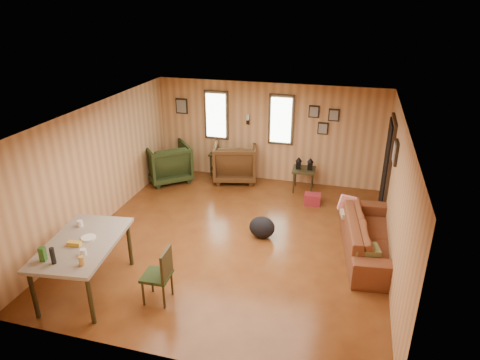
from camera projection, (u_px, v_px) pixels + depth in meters
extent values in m
cube|color=brown|center=(234.00, 239.00, 8.09)|extent=(5.50, 6.00, 0.02)
cube|color=#997C5B|center=(234.00, 115.00, 7.13)|extent=(5.50, 6.00, 0.02)
cube|color=tan|center=(269.00, 133.00, 10.28)|extent=(5.50, 0.02, 2.40)
cube|color=tan|center=(162.00, 281.00, 4.95)|extent=(5.50, 0.02, 2.40)
cube|color=tan|center=(97.00, 166.00, 8.28)|extent=(0.02, 6.00, 2.40)
cube|color=tan|center=(397.00, 199.00, 6.94)|extent=(0.02, 6.00, 2.40)
cube|color=black|center=(216.00, 115.00, 10.42)|extent=(0.60, 0.05, 1.20)
cube|color=#E0F2D1|center=(216.00, 116.00, 10.38)|extent=(0.48, 0.04, 1.06)
cube|color=black|center=(281.00, 120.00, 10.03)|extent=(0.60, 0.05, 1.20)
cube|color=#E0F2D1|center=(281.00, 120.00, 9.99)|extent=(0.48, 0.04, 1.06)
cube|color=black|center=(248.00, 122.00, 10.25)|extent=(0.07, 0.05, 0.12)
cylinder|color=silver|center=(247.00, 117.00, 10.14)|extent=(0.07, 0.07, 0.14)
cube|color=black|center=(388.00, 167.00, 8.76)|extent=(0.06, 1.00, 2.05)
cube|color=black|center=(386.00, 167.00, 8.77)|extent=(0.04, 0.82, 1.90)
cube|color=black|center=(314.00, 112.00, 9.75)|extent=(0.24, 0.04, 0.28)
cube|color=#9E998C|center=(314.00, 112.00, 9.72)|extent=(0.19, 0.02, 0.22)
cube|color=black|center=(334.00, 115.00, 9.66)|extent=(0.24, 0.04, 0.28)
cube|color=#9E998C|center=(334.00, 115.00, 9.63)|extent=(0.19, 0.02, 0.22)
cube|color=black|center=(323.00, 128.00, 9.84)|extent=(0.24, 0.04, 0.28)
cube|color=#9E998C|center=(323.00, 129.00, 9.82)|extent=(0.19, 0.02, 0.22)
cube|color=black|center=(182.00, 106.00, 10.57)|extent=(0.30, 0.04, 0.38)
cube|color=#9E998C|center=(181.00, 106.00, 10.54)|extent=(0.24, 0.02, 0.31)
cube|color=black|center=(396.00, 153.00, 7.51)|extent=(0.04, 0.34, 0.42)
cube|color=#9E998C|center=(394.00, 152.00, 7.52)|extent=(0.02, 0.27, 0.34)
imported|color=brown|center=(373.00, 230.00, 7.48)|extent=(0.98, 2.40, 0.91)
imported|color=#482D15|center=(235.00, 160.00, 10.50)|extent=(1.21, 1.16, 1.05)
imported|color=#253217|center=(168.00, 161.00, 10.46)|extent=(1.36, 1.35, 1.02)
cube|color=#332E17|center=(222.00, 154.00, 10.78)|extent=(0.59, 0.54, 0.04)
cube|color=#332E17|center=(223.00, 168.00, 10.94)|extent=(0.54, 0.49, 0.03)
cylinder|color=#332E17|center=(211.00, 166.00, 10.79)|extent=(0.04, 0.04, 0.56)
cylinder|color=#332E17|center=(229.00, 168.00, 10.65)|extent=(0.04, 0.04, 0.56)
cylinder|color=#332E17|center=(217.00, 160.00, 11.15)|extent=(0.04, 0.04, 0.56)
cylinder|color=#332E17|center=(234.00, 162.00, 11.01)|extent=(0.04, 0.04, 0.56)
cube|color=brown|center=(218.00, 150.00, 10.78)|extent=(0.10, 0.03, 0.13)
cube|color=brown|center=(226.00, 151.00, 10.72)|extent=(0.09, 0.02, 0.12)
cube|color=#332E17|center=(304.00, 170.00, 9.92)|extent=(0.53, 0.53, 0.04)
cylinder|color=#332E17|center=(294.00, 183.00, 9.88)|extent=(0.04, 0.04, 0.51)
cylinder|color=#332E17|center=(311.00, 184.00, 9.79)|extent=(0.04, 0.04, 0.51)
cylinder|color=#332E17|center=(296.00, 176.00, 10.25)|extent=(0.04, 0.04, 0.51)
cylinder|color=#332E17|center=(313.00, 177.00, 10.16)|extent=(0.04, 0.04, 0.51)
cube|color=black|center=(298.00, 165.00, 9.90)|extent=(0.12, 0.12, 0.19)
cone|color=black|center=(299.00, 159.00, 9.84)|extent=(0.16, 0.16, 0.10)
cube|color=black|center=(310.00, 166.00, 9.85)|extent=(0.12, 0.12, 0.19)
cone|color=black|center=(311.00, 160.00, 9.79)|extent=(0.16, 0.16, 0.10)
cube|color=maroon|center=(312.00, 199.00, 9.38)|extent=(0.36, 0.27, 0.25)
ellipsoid|color=black|center=(262.00, 227.00, 8.07)|extent=(0.58, 0.51, 0.42)
cube|color=brown|center=(366.00, 250.00, 6.84)|extent=(0.47, 0.41, 0.13)
cube|color=red|center=(347.00, 203.00, 8.20)|extent=(0.37, 0.17, 0.36)
cube|color=tan|center=(350.00, 214.00, 8.00)|extent=(0.39, 0.33, 0.10)
cube|color=gray|center=(82.00, 243.00, 6.41)|extent=(1.21, 1.78, 0.06)
cylinder|color=#332E17|center=(34.00, 294.00, 5.97)|extent=(0.07, 0.07, 0.80)
cylinder|color=#332E17|center=(91.00, 300.00, 5.86)|extent=(0.07, 0.07, 0.80)
cylinder|color=#332E17|center=(82.00, 241.00, 7.28)|extent=(0.07, 0.07, 0.80)
cylinder|color=#332E17|center=(130.00, 244.00, 7.18)|extent=(0.07, 0.07, 0.80)
cylinder|color=white|center=(83.00, 252.00, 6.05)|extent=(0.10, 0.10, 0.10)
cylinder|color=white|center=(80.00, 223.00, 6.81)|extent=(0.10, 0.10, 0.10)
cube|color=#2A5C21|center=(43.00, 254.00, 5.90)|extent=(0.09, 0.09, 0.21)
cylinder|color=black|center=(53.00, 256.00, 5.84)|extent=(0.07, 0.07, 0.24)
cylinder|color=tan|center=(82.00, 261.00, 5.83)|extent=(0.09, 0.09, 0.13)
cylinder|color=white|center=(88.00, 238.00, 6.48)|extent=(0.25, 0.25, 0.02)
cube|color=gold|center=(74.00, 244.00, 6.29)|extent=(0.21, 0.11, 0.07)
cube|color=#253217|center=(157.00, 276.00, 6.31)|extent=(0.42, 0.42, 0.05)
cube|color=#332E17|center=(166.00, 264.00, 6.19)|extent=(0.06, 0.38, 0.44)
cylinder|color=#332E17|center=(143.00, 293.00, 6.29)|extent=(0.04, 0.04, 0.42)
cylinder|color=#332E17|center=(164.00, 296.00, 6.22)|extent=(0.04, 0.04, 0.42)
cylinder|color=#332E17|center=(152.00, 280.00, 6.58)|extent=(0.04, 0.04, 0.42)
cylinder|color=#332E17|center=(172.00, 283.00, 6.51)|extent=(0.04, 0.04, 0.42)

